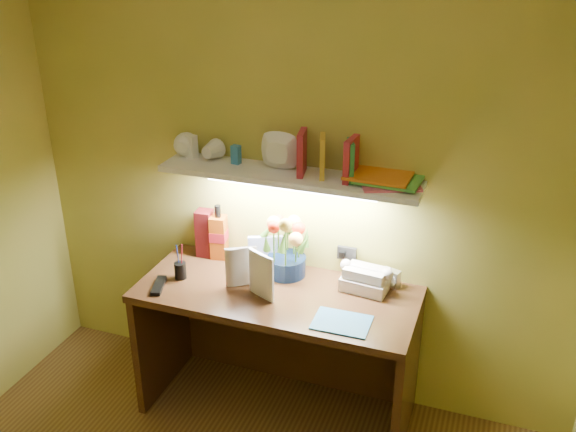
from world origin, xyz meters
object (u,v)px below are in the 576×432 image
object	(u,v)px
desk	(277,353)
desk_clock	(391,278)
flower_bouquet	(286,244)
whisky_bottle	(219,232)
telephone	(366,277)

from	to	relation	value
desk	desk_clock	world-z (taller)	desk_clock
desk_clock	desk	bearing A→B (deg)	-136.88
flower_bouquet	whisky_bottle	bearing A→B (deg)	172.76
flower_bouquet	whisky_bottle	distance (m)	0.41
whisky_bottle	telephone	bearing A→B (deg)	-3.74
desk	telephone	world-z (taller)	telephone
telephone	desk_clock	world-z (taller)	telephone
desk_clock	telephone	bearing A→B (deg)	-130.68
flower_bouquet	telephone	world-z (taller)	flower_bouquet
desk	flower_bouquet	xyz separation A→B (m)	(-0.01, 0.18, 0.55)
desk_clock	whisky_bottle	xyz separation A→B (m)	(-0.94, -0.01, 0.11)
flower_bouquet	telephone	distance (m)	0.44
desk	desk_clock	distance (m)	0.71
desk	telephone	xyz separation A→B (m)	(0.41, 0.18, 0.44)
flower_bouquet	desk_clock	xyz separation A→B (m)	(0.54, 0.07, -0.13)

